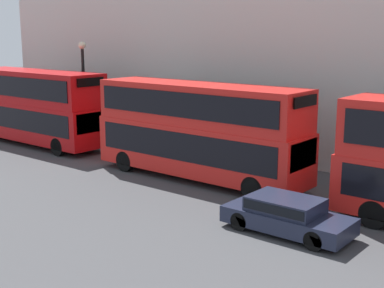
{
  "coord_description": "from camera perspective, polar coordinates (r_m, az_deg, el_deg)",
  "views": [
    {
      "loc": [
        -16.97,
        4.27,
        6.58
      ],
      "look_at": [
        0.48,
        18.54,
        1.9
      ],
      "focal_mm": 50.0,
      "sensor_mm": 36.0,
      "label": 1
    }
  ],
  "objects": [
    {
      "name": "car_hatchback",
      "position": [
        18.29,
        10.06,
        -7.36
      ],
      "size": [
        1.82,
        4.3,
        1.22
      ],
      "color": "#1E2338",
      "rests_on": "ground"
    },
    {
      "name": "bus_third_in_queue",
      "position": [
        33.21,
        -16.33,
        4.09
      ],
      "size": [
        2.59,
        10.22,
        4.42
      ],
      "color": "#B20C0F",
      "rests_on": "ground"
    },
    {
      "name": "street_lamp",
      "position": [
        32.55,
        -11.49,
        6.6
      ],
      "size": [
        0.44,
        0.44,
        6.1
      ],
      "color": "black",
      "rests_on": "ground"
    },
    {
      "name": "pedestrian",
      "position": [
        25.58,
        7.55,
        -1.46
      ],
      "size": [
        0.36,
        0.36,
        1.71
      ],
      "color": "brown",
      "rests_on": "ground"
    },
    {
      "name": "bus_second_in_queue",
      "position": [
        24.1,
        0.75,
        1.78
      ],
      "size": [
        2.59,
        10.54,
        4.38
      ],
      "color": "red",
      "rests_on": "ground"
    }
  ]
}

